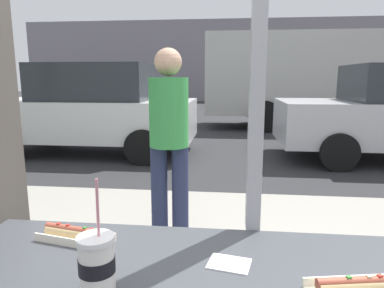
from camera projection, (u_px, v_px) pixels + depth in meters
The scene contains 11 objects.
ground_plane at pixel (233, 137), 9.20m from camera, with size 60.00×60.00×0.00m, color #2D2D30.
sidewalk_strip at pixel (238, 254), 2.93m from camera, with size 16.00×2.80×0.13m, color #9E998E.
window_wall at pixel (260, 9), 1.14m from camera, with size 2.66×0.20×2.90m.
building_facade_far at pixel (232, 61), 23.17m from camera, with size 28.00×1.20×5.26m, color gray.
soda_cup_left at pixel (97, 264), 0.87m from camera, with size 0.09×0.09×0.31m.
hotdog_tray_near at pixel (363, 287), 0.86m from camera, with size 0.29×0.14×0.05m.
hotdog_tray_far at pixel (75, 234), 1.15m from camera, with size 0.27×0.14×0.05m.
napkin_wrapper at pixel (229, 264), 1.01m from camera, with size 0.12×0.09×0.00m, color white.
parked_car_white at pixel (91, 109), 7.03m from camera, with size 4.22×1.93×1.80m.
box_truck at pixel (324, 77), 10.57m from camera, with size 7.34×2.44×2.82m.
pedestrian at pixel (169, 135), 2.86m from camera, with size 0.32×0.32×1.63m.
Camera 1 is at (-0.09, -1.14, 1.52)m, focal length 32.56 mm.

